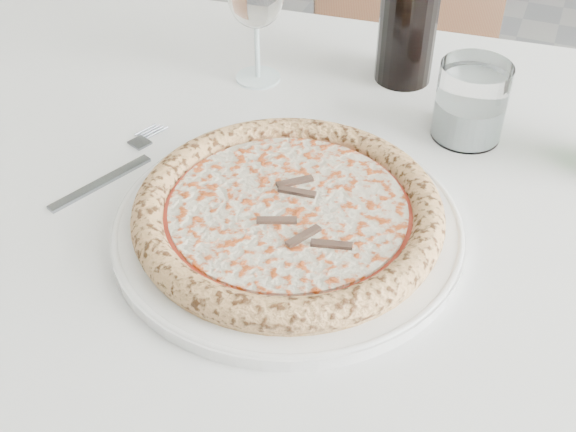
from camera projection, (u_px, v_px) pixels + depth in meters
name	position (u px, v px, depth m)	size (l,w,h in m)	color
dining_table	(318.00, 237.00, 0.88)	(1.45, 0.93, 0.76)	brown
chair_far	(417.00, 34.00, 1.58)	(0.58, 0.58, 0.93)	brown
plate	(288.00, 224.00, 0.75)	(0.36, 0.36, 0.02)	white
pizza	(288.00, 211.00, 0.74)	(0.32, 0.32, 0.03)	tan
fork	(114.00, 169.00, 0.83)	(0.06, 0.19, 0.00)	slate
wine_glass	(256.00, 0.00, 0.92)	(0.07, 0.07, 0.16)	white
tumbler	(470.00, 106.00, 0.86)	(0.08, 0.08, 0.10)	white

